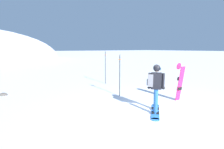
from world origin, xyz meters
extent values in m
plane|color=white|center=(0.00, 0.00, 0.00)|extent=(300.00, 300.00, 0.00)
cube|color=blue|center=(-0.29, 0.00, 0.01)|extent=(1.34, 1.26, 0.02)
cylinder|color=blue|center=(0.29, 0.52, 0.01)|extent=(0.28, 0.28, 0.02)
cylinder|color=blue|center=(-0.87, -0.53, 0.01)|extent=(0.28, 0.28, 0.02)
cube|color=black|center=(-0.11, 0.16, 0.05)|extent=(0.27, 0.28, 0.06)
cube|color=black|center=(-0.47, -0.16, 0.05)|extent=(0.27, 0.28, 0.06)
cylinder|color=#235699|center=(-0.11, 0.16, 0.43)|extent=(0.15, 0.15, 0.82)
cylinder|color=#235699|center=(-0.47, -0.16, 0.43)|extent=(0.15, 0.15, 0.82)
cube|color=black|center=(-0.29, 0.00, 1.13)|extent=(0.40, 0.41, 0.58)
cylinder|color=black|center=(-0.44, 0.17, 1.13)|extent=(0.20, 0.19, 0.57)
cylinder|color=black|center=(-0.13, -0.17, 1.13)|extent=(0.20, 0.19, 0.57)
sphere|color=black|center=(-0.43, 0.21, 0.88)|extent=(0.11, 0.11, 0.11)
sphere|color=black|center=(-0.09, -0.16, 0.88)|extent=(0.11, 0.11, 0.11)
cube|color=slate|center=(-0.42, 0.15, 1.15)|extent=(0.33, 0.32, 0.44)
cube|color=slate|center=(-0.49, 0.22, 1.07)|extent=(0.19, 0.18, 0.20)
sphere|color=#9E7051|center=(-0.29, 0.00, 1.56)|extent=(0.21, 0.21, 0.21)
sphere|color=black|center=(-0.29, 0.00, 1.59)|extent=(0.25, 0.25, 0.25)
cube|color=navy|center=(-0.20, -0.10, 1.56)|extent=(0.15, 0.14, 0.08)
cube|color=#D11E5B|center=(1.68, 0.41, 0.75)|extent=(0.28, 0.24, 1.51)
cylinder|color=#D11E5B|center=(1.68, 0.52, 1.50)|extent=(0.28, 0.06, 0.28)
cube|color=black|center=(1.68, 0.44, 0.97)|extent=(0.25, 0.09, 0.15)
cube|color=black|center=(1.68, 0.44, 0.53)|extent=(0.25, 0.09, 0.15)
cylinder|color=black|center=(1.19, 5.64, 1.02)|extent=(0.04, 0.04, 2.04)
cylinder|color=orange|center=(1.19, 5.64, 1.86)|extent=(0.20, 0.20, 0.02)
cone|color=black|center=(1.19, 5.64, 2.08)|extent=(0.04, 0.04, 0.08)
cylinder|color=black|center=(0.01, 2.53, 0.97)|extent=(0.04, 0.04, 1.94)
cylinder|color=orange|center=(0.01, 2.53, 1.76)|extent=(0.20, 0.20, 0.02)
cone|color=black|center=(0.01, 2.53, 1.98)|extent=(0.04, 0.04, 0.08)
ellipsoid|color=#4C4742|center=(-4.58, 5.84, 0.00)|extent=(0.39, 0.33, 0.27)
camera|label=1|loc=(-5.26, -4.46, 2.28)|focal=30.09mm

